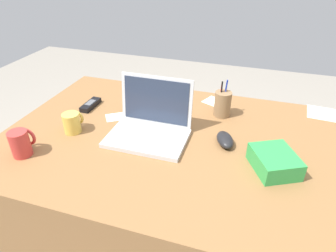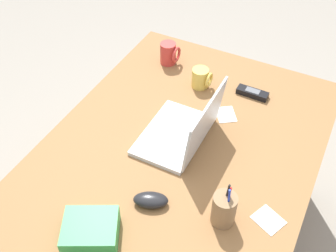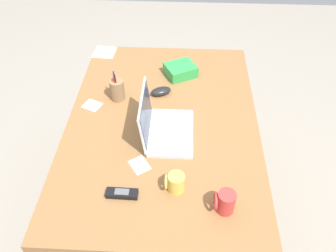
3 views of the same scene
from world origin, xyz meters
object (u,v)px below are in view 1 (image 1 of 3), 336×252
at_px(laptop, 150,125).
at_px(coffee_mug_tall, 72,122).
at_px(cordless_phone, 91,105).
at_px(snack_bag, 274,161).
at_px(coffee_mug_white, 21,143).
at_px(pen_holder, 223,104).
at_px(computer_mouse, 225,140).

xyz_separation_m(laptop, coffee_mug_tall, (-0.32, -0.07, -0.00)).
distance_m(cordless_phone, snack_bag, 0.88).
bearing_deg(laptop, coffee_mug_white, -146.94).
height_order(laptop, coffee_mug_tall, laptop).
xyz_separation_m(cordless_phone, snack_bag, (0.86, -0.22, 0.02)).
distance_m(laptop, pen_holder, 0.36).
height_order(coffee_mug_tall, pen_holder, pen_holder).
bearing_deg(coffee_mug_white, computer_mouse, 22.56).
height_order(coffee_mug_tall, snack_bag, coffee_mug_tall).
xyz_separation_m(coffee_mug_white, coffee_mug_tall, (0.09, 0.20, -0.01)).
bearing_deg(cordless_phone, computer_mouse, -9.87).
distance_m(coffee_mug_tall, snack_bag, 0.81).
bearing_deg(computer_mouse, coffee_mug_tall, 166.24).
xyz_separation_m(computer_mouse, snack_bag, (0.19, -0.10, 0.01)).
relative_size(computer_mouse, cordless_phone, 0.86).
bearing_deg(pen_holder, computer_mouse, -78.06).
bearing_deg(coffee_mug_tall, computer_mouse, 9.10).
bearing_deg(snack_bag, pen_holder, 125.29).
relative_size(computer_mouse, pen_holder, 0.66).
height_order(coffee_mug_white, coffee_mug_tall, coffee_mug_white).
distance_m(pen_holder, snack_bag, 0.41).
distance_m(cordless_phone, pen_holder, 0.63).
xyz_separation_m(laptop, pen_holder, (0.26, 0.26, 0.01)).
distance_m(coffee_mug_white, pen_holder, 0.85).
height_order(cordless_phone, pen_holder, pen_holder).
relative_size(coffee_mug_white, cordless_phone, 0.77).
height_order(computer_mouse, snack_bag, snack_bag).
xyz_separation_m(cordless_phone, pen_holder, (0.62, 0.11, 0.05)).
xyz_separation_m(coffee_mug_tall, cordless_phone, (-0.04, 0.22, -0.03)).
bearing_deg(cordless_phone, laptop, -21.79).
distance_m(laptop, coffee_mug_tall, 0.33).
bearing_deg(cordless_phone, snack_bag, -14.35).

